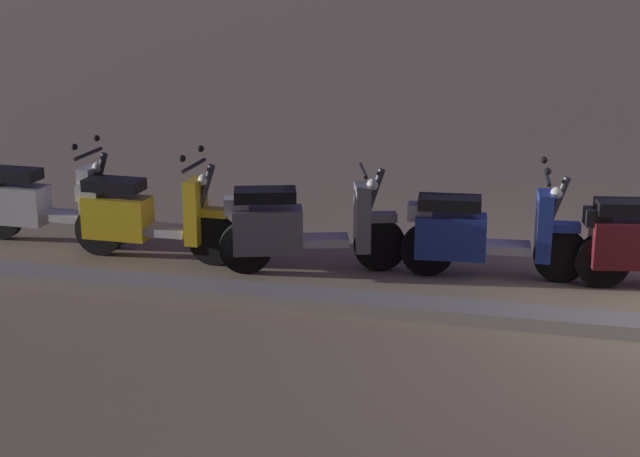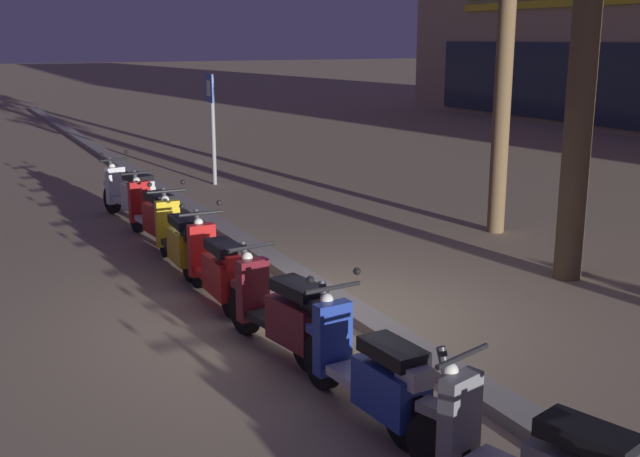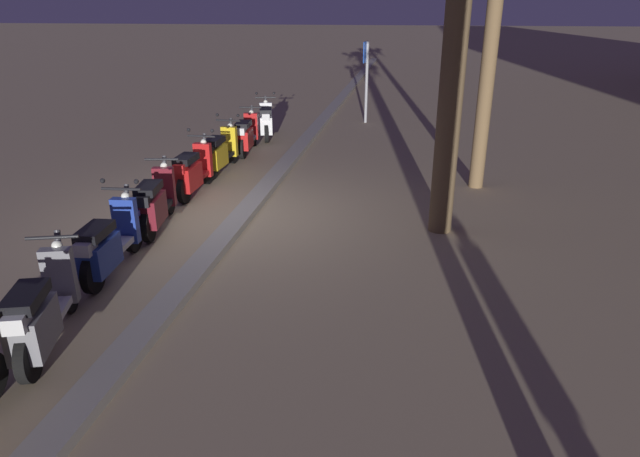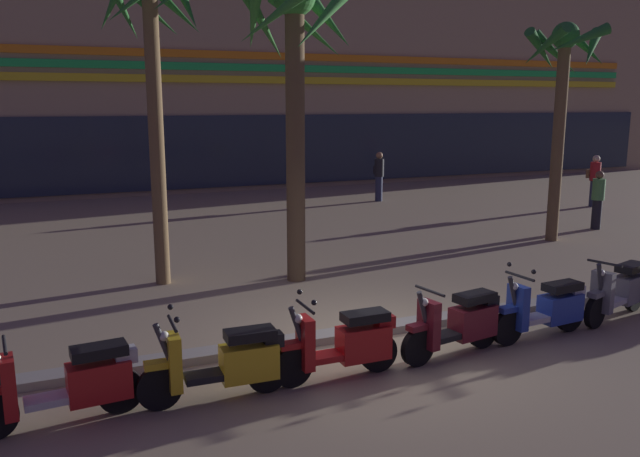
% 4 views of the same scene
% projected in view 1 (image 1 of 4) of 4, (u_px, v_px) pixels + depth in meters
% --- Properties ---
extents(scooter_blue_last_in_row, '(1.80, 0.56, 1.17)m').
position_uv_depth(scooter_blue_last_in_row, '(480.00, 234.00, 9.26)').
color(scooter_blue_last_in_row, black).
rests_on(scooter_blue_last_in_row, ground).
extents(scooter_grey_gap_after_mid, '(1.80, 0.80, 1.04)m').
position_uv_depth(scooter_grey_gap_after_mid, '(297.00, 228.00, 9.42)').
color(scooter_grey_gap_after_mid, black).
rests_on(scooter_grey_gap_after_mid, ground).
extents(scooter_yellow_mid_rear, '(1.79, 0.56, 1.17)m').
position_uv_depth(scooter_yellow_mid_rear, '(142.00, 216.00, 9.83)').
color(scooter_yellow_mid_rear, black).
rests_on(scooter_yellow_mid_rear, ground).
extents(scooter_silver_mid_front, '(1.83, 0.56, 1.17)m').
position_uv_depth(scooter_silver_mid_front, '(40.00, 203.00, 10.37)').
color(scooter_silver_mid_front, black).
rests_on(scooter_silver_mid_front, ground).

